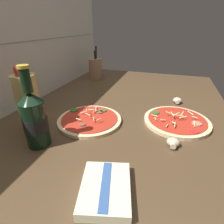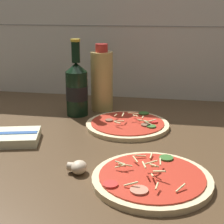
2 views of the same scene
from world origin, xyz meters
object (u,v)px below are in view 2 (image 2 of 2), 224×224
object	(u,v)px
pizza_far	(128,125)
beer_bottle	(77,88)
dish_towel	(12,137)
pizza_near	(152,179)
mushroom_right	(78,167)
oil_bottle	(102,80)

from	to	relation	value
pizza_far	beer_bottle	xyz separation A→B (cm)	(-18.15, 9.01, 8.30)
dish_towel	pizza_far	bearing A→B (deg)	30.89
pizza_near	mushroom_right	world-z (taller)	pizza_near
pizza_near	mushroom_right	size ratio (longest dim) A/B	5.82
oil_bottle	mushroom_right	bearing A→B (deg)	-83.91
pizza_far	dish_towel	bearing A→B (deg)	-149.11
mushroom_right	dish_towel	bearing A→B (deg)	147.69
pizza_near	pizza_far	world-z (taller)	same
mushroom_right	dish_towel	distance (cm)	26.39
pizza_near	beer_bottle	world-z (taller)	beer_bottle
beer_bottle	oil_bottle	distance (cm)	10.29
pizza_far	mushroom_right	xyz separation A→B (cm)	(-6.35, -31.24, 0.66)
beer_bottle	mushroom_right	size ratio (longest dim) A/B	5.84
pizza_near	oil_bottle	world-z (taller)	oil_bottle
dish_towel	pizza_near	bearing A→B (deg)	-21.72
pizza_far	oil_bottle	world-z (taller)	oil_bottle
mushroom_right	oil_bottle	bearing A→B (deg)	96.09
beer_bottle	dish_towel	size ratio (longest dim) A/B	1.50
pizza_far	dish_towel	size ratio (longest dim) A/B	1.49
beer_bottle	oil_bottle	size ratio (longest dim) A/B	1.09
mushroom_right	dish_towel	xyz separation A→B (cm)	(-22.30, 14.10, -0.20)
pizza_near	mushroom_right	bearing A→B (deg)	175.96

